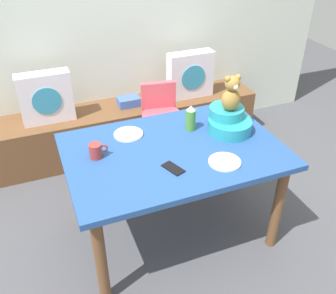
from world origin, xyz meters
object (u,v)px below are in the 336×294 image
at_px(dining_table, 174,161).
at_px(ketchup_bottle, 191,118).
at_px(pillow_floral_left, 46,98).
at_px(highchair, 161,118).
at_px(dinner_plate_near, 225,162).
at_px(infant_seat_teal, 229,121).
at_px(dinner_plate_far, 128,134).
at_px(book_stack, 129,101).
at_px(pillow_floral_right, 190,75).
at_px(teddy_bear, 231,94).
at_px(coffee_mug, 96,151).
at_px(cell_phone, 173,168).

xyz_separation_m(dining_table, ketchup_bottle, (0.20, 0.18, 0.18)).
height_order(pillow_floral_left, highchair, pillow_floral_left).
bearing_deg(pillow_floral_left, dinner_plate_near, -58.01).
relative_size(infant_seat_teal, dinner_plate_far, 1.65).
xyz_separation_m(book_stack, infant_seat_teal, (0.39, -1.15, 0.31)).
xyz_separation_m(book_stack, dining_table, (-0.05, -1.22, 0.14)).
relative_size(pillow_floral_right, ketchup_bottle, 2.38).
distance_m(highchair, teddy_bear, 0.90).
distance_m(book_stack, dining_table, 1.23).
bearing_deg(dinner_plate_far, coffee_mug, -145.06).
relative_size(book_stack, ketchup_bottle, 1.08).
xyz_separation_m(coffee_mug, cell_phone, (0.40, -0.29, -0.04)).
height_order(infant_seat_teal, ketchup_bottle, ketchup_bottle).
distance_m(pillow_floral_right, coffee_mug, 1.60).
height_order(pillow_floral_left, dining_table, pillow_floral_left).
bearing_deg(cell_phone, pillow_floral_left, 91.90).
xyz_separation_m(dining_table, dinner_plate_near, (0.23, -0.26, 0.10)).
bearing_deg(highchair, ketchup_bottle, -90.88).
height_order(pillow_floral_left, infant_seat_teal, same).
relative_size(ketchup_bottle, dinner_plate_near, 0.92).
height_order(book_stack, dinner_plate_far, dinner_plate_far).
bearing_deg(teddy_bear, book_stack, 108.93).
bearing_deg(cell_phone, teddy_bear, 6.78).
height_order(dining_table, cell_phone, cell_phone).
bearing_deg(pillow_floral_right, book_stack, 178.06).
xyz_separation_m(pillow_floral_right, highchair, (-0.45, -0.42, -0.16)).
bearing_deg(pillow_floral_right, teddy_bear, -101.30).
bearing_deg(dining_table, cell_phone, -113.03).
distance_m(teddy_bear, cell_phone, 0.65).
distance_m(pillow_floral_right, dinner_plate_near, 1.52).
bearing_deg(teddy_bear, coffee_mug, 179.25).
distance_m(coffee_mug, dinner_plate_near, 0.80).
relative_size(pillow_floral_left, dining_table, 0.32).
bearing_deg(pillow_floral_right, dinner_plate_near, -106.52).
distance_m(book_stack, highchair, 0.47).
distance_m(dining_table, coffee_mug, 0.51).
height_order(book_stack, coffee_mug, coffee_mug).
height_order(ketchup_bottle, coffee_mug, ketchup_bottle).
height_order(teddy_bear, dinner_plate_near, teddy_bear).
bearing_deg(dining_table, infant_seat_teal, 9.73).
bearing_deg(pillow_floral_right, ketchup_bottle, -114.52).
bearing_deg(coffee_mug, cell_phone, -35.99).
bearing_deg(dining_table, pillow_floral_left, 119.54).
bearing_deg(coffee_mug, dining_table, -10.16).
relative_size(book_stack, infant_seat_teal, 0.61).
bearing_deg(pillow_floral_right, dining_table, -118.97).
distance_m(dinner_plate_far, cell_phone, 0.49).
height_order(ketchup_bottle, dinner_plate_near, ketchup_bottle).
bearing_deg(infant_seat_teal, cell_phone, -152.12).
bearing_deg(book_stack, coffee_mug, -115.11).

